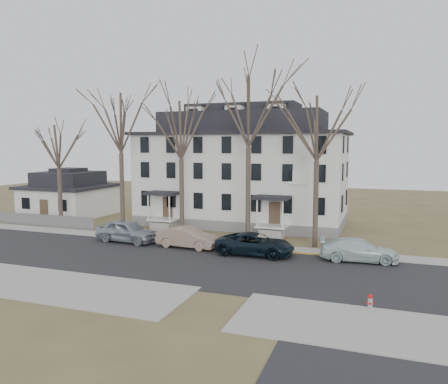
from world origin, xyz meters
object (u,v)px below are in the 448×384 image
at_px(tree_center, 249,106).
at_px(fire_hydrant, 370,303).
at_px(car_silver, 127,231).
at_px(tree_mid_right, 317,124).
at_px(car_navy, 255,245).
at_px(tree_far_left, 120,119).
at_px(car_tan, 187,238).
at_px(tree_bungalow, 58,144).
at_px(car_white, 359,251).
at_px(boarding_house, 243,171).
at_px(tree_mid_left, 181,126).
at_px(bicycle_left, 133,225).
at_px(small_house, 69,196).

relative_size(tree_center, fire_hydrant, 17.35).
xyz_separation_m(tree_center, car_silver, (-9.26, -3.61, -10.18)).
relative_size(tree_mid_right, car_navy, 2.25).
relative_size(tree_far_left, fire_hydrant, 16.19).
bearing_deg(car_tan, fire_hydrant, -119.30).
bearing_deg(car_silver, tree_mid_right, -70.98).
height_order(tree_bungalow, car_white, tree_bungalow).
xyz_separation_m(car_white, fire_hydrant, (0.98, -9.31, -0.33)).
bearing_deg(boarding_house, tree_mid_right, -43.81).
distance_m(tree_bungalow, fire_hydrant, 32.51).
xyz_separation_m(tree_center, tree_bungalow, (-19.00, 0.00, -2.97)).
xyz_separation_m(boarding_house, car_tan, (-0.76, -11.92, -4.58)).
bearing_deg(car_tan, boarding_house, 0.02).
relative_size(tree_mid_left, fire_hydrant, 15.04).
relative_size(tree_mid_left, tree_bungalow, 1.18).
xyz_separation_m(car_silver, bicycle_left, (-2.47, 4.84, -0.47)).
bearing_deg(car_tan, tree_center, -41.26).
distance_m(small_house, tree_mid_left, 19.53).
bearing_deg(tree_center, fire_hydrant, -51.88).
xyz_separation_m(boarding_house, tree_mid_left, (-3.00, -8.15, 4.22)).
height_order(car_navy, bicycle_left, car_navy).
bearing_deg(small_house, car_navy, -22.66).
relative_size(car_silver, bicycle_left, 3.21).
distance_m(tree_center, bicycle_left, 15.89).
bearing_deg(tree_center, car_navy, -66.65).
relative_size(car_tan, bicycle_left, 2.94).
bearing_deg(fire_hydrant, tree_bungalow, 156.37).
bearing_deg(car_silver, tree_far_left, 42.41).
xyz_separation_m(small_house, tree_bungalow, (4.00, -6.20, 5.87)).
height_order(car_silver, fire_hydrant, car_silver).
bearing_deg(tree_bungalow, tree_mid_right, 0.00).
relative_size(tree_far_left, car_silver, 2.58).
relative_size(car_tan, fire_hydrant, 5.75).
bearing_deg(bicycle_left, car_white, -94.75).
height_order(boarding_house, bicycle_left, boarding_house).
xyz_separation_m(tree_far_left, tree_center, (12.00, 0.00, 0.74)).
height_order(tree_far_left, bicycle_left, tree_far_left).
distance_m(boarding_house, car_white, 17.22).
xyz_separation_m(car_silver, car_navy, (11.06, -0.54, -0.12)).
distance_m(car_silver, car_tan, 5.50).
distance_m(small_house, car_tan, 21.71).
bearing_deg(car_navy, tree_far_left, 72.55).
relative_size(tree_far_left, tree_mid_left, 1.08).
bearing_deg(car_tan, tree_mid_right, -64.17).
relative_size(small_house, bicycle_left, 5.25).
distance_m(car_navy, car_white, 7.21).
relative_size(tree_mid_left, tree_mid_right, 1.00).
bearing_deg(bicycle_left, tree_mid_right, -86.33).
distance_m(tree_mid_left, car_silver, 9.97).
relative_size(boarding_house, fire_hydrant, 24.55).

